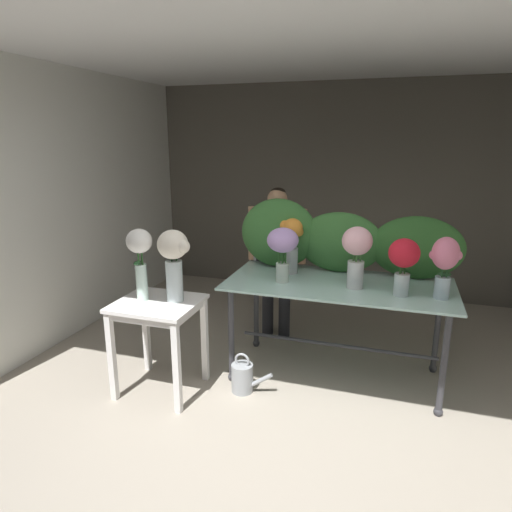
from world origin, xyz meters
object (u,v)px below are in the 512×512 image
Objects in this scene: florist at (277,247)px; vase_cream_lisianthus_tall at (174,259)px; side_table_white at (158,315)px; vase_lilac_hydrangea at (283,246)px; vase_blush_ranunculus at (357,251)px; watering_can at (243,377)px; vase_crimson_anemones at (404,260)px; vase_rosy_stock at (445,262)px; vase_sunset_snapdragons at (292,240)px; display_table_glass at (338,298)px; vase_white_roses_tall at (140,255)px.

florist reaches higher than vase_cream_lisianthus_tall.
side_table_white is 1.16m from vase_lilac_hydrangea.
vase_lilac_hydrangea is 0.80× the size of vase_cream_lisianthus_tall.
vase_blush_ranunculus is (0.86, -0.75, 0.21)m from florist.
watering_can is (0.66, 0.17, -0.54)m from side_table_white.
vase_blush_ranunculus is (-0.36, 0.07, 0.02)m from vase_crimson_anemones.
vase_sunset_snapdragons is at bearing 166.64° from vase_rosy_stock.
vase_sunset_snapdragons is (-0.45, 0.16, 0.44)m from display_table_glass.
watering_can is at bearing -164.51° from vase_crimson_anemones.
vase_blush_ranunculus is at bearing -40.89° from florist.
side_table_white is 2.21× the size of watering_can.
vase_rosy_stock reaches higher than display_table_glass.
vase_lilac_hydrangea is 1.14m from watering_can.
vase_cream_lisianthus_tall is at bearing -165.45° from vase_crimson_anemones.
side_table_white is 1.32m from vase_sunset_snapdragons.
vase_white_roses_tall is (-2.27, -0.52, 0.00)m from vase_rosy_stock.
vase_cream_lisianthus_tall is (-2.00, -0.47, -0.02)m from vase_rosy_stock.
vase_crimson_anemones is at bearing -18.53° from vase_sunset_snapdragons.
vase_lilac_hydrangea is 0.93× the size of vase_sunset_snapdragons.
vase_white_roses_tall reaches higher than watering_can.
vase_white_roses_tall is (-1.62, -0.57, -0.02)m from vase_blush_ranunculus.
vase_lilac_hydrangea reaches higher than watering_can.
florist is 3.11× the size of vase_blush_ranunculus.
display_table_glass is at bearing 170.55° from vase_rosy_stock.
display_table_glass is at bearing 162.76° from vase_crimson_anemones.
vase_white_roses_tall is at bearing -141.58° from vase_sunset_snapdragons.
vase_white_roses_tall reaches higher than vase_crimson_anemones.
vase_sunset_snapdragons is at bearing 160.05° from display_table_glass.
side_table_white is 1.67m from vase_blush_ranunculus.
vase_lilac_hydrangea is 1.32× the size of watering_can.
display_table_glass is 3.22× the size of vase_white_roses_tall.
vase_blush_ranunculus is at bearing 168.64° from vase_crimson_anemones.
display_table_glass is 0.65m from vase_sunset_snapdragons.
display_table_glass is 5.33× the size of watering_can.
florist is 3.29× the size of vase_rosy_stock.
vase_sunset_snapdragons is 1.25m from watering_can.
watering_can is (0.03, -1.15, -0.84)m from florist.
vase_sunset_snapdragons is 0.64m from vase_blush_ranunculus.
watering_can is (-0.83, -0.40, -1.05)m from vase_blush_ranunculus.
watering_can is (-0.23, -0.37, -1.05)m from vase_lilac_hydrangea.
vase_white_roses_tall is at bearing -151.72° from vase_lilac_hydrangea.
vase_crimson_anemones reaches higher than watering_can.
vase_white_roses_tall is 1.31m from watering_can.
vase_crimson_anemones is at bearing -17.24° from display_table_glass.
florist is at bearing 152.25° from vase_rosy_stock.
florist is at bearing 68.81° from vase_cream_lisianthus_tall.
vase_lilac_hydrangea is at bearing 58.74° from watering_can.
display_table_glass is at bearing 25.95° from side_table_white.
vase_rosy_stock is at bearing 13.03° from vase_white_roses_tall.
vase_cream_lisianthus_tall is 1.14m from watering_can.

